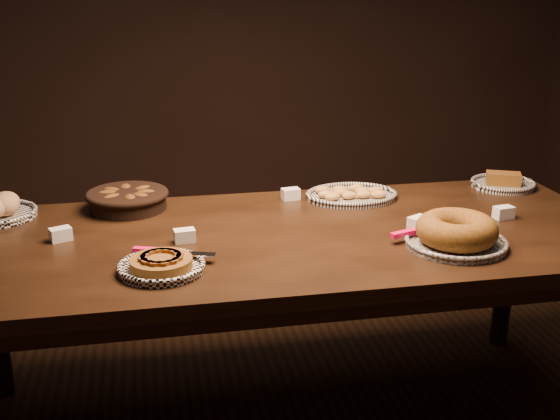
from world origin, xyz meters
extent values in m
plane|color=black|center=(0.00, 0.00, 0.00)|extent=(5.00, 5.00, 0.00)
cube|color=black|center=(0.00, 0.00, 0.72)|extent=(2.40, 1.00, 0.05)
cylinder|color=black|center=(1.08, 0.38, 0.35)|extent=(0.08, 0.08, 0.70)
torus|color=white|center=(-0.43, -0.25, 0.77)|extent=(0.27, 0.27, 0.02)
cylinder|color=#513310|center=(-0.43, -0.25, 0.78)|extent=(0.21, 0.21, 0.03)
cube|color=#552E0E|center=(-0.38, -0.24, 0.80)|extent=(0.03, 0.07, 0.01)
cube|color=#552E0E|center=(-0.39, -0.22, 0.80)|extent=(0.05, 0.06, 0.01)
cube|color=#552E0E|center=(-0.41, -0.20, 0.80)|extent=(0.07, 0.04, 0.01)
cube|color=#552E0E|center=(-0.44, -0.20, 0.80)|extent=(0.07, 0.03, 0.01)
cube|color=#552E0E|center=(-0.47, -0.21, 0.80)|extent=(0.06, 0.05, 0.01)
cube|color=#552E0E|center=(-0.48, -0.23, 0.80)|extent=(0.04, 0.07, 0.01)
cube|color=#552E0E|center=(-0.49, -0.26, 0.80)|extent=(0.03, 0.07, 0.01)
cube|color=#552E0E|center=(-0.47, -0.28, 0.80)|extent=(0.05, 0.06, 0.01)
cube|color=#552E0E|center=(-0.45, -0.30, 0.80)|extent=(0.07, 0.04, 0.01)
cube|color=#552E0E|center=(-0.43, -0.30, 0.80)|extent=(0.07, 0.03, 0.01)
cube|color=#552E0E|center=(-0.40, -0.29, 0.80)|extent=(0.06, 0.05, 0.01)
cube|color=#552E0E|center=(-0.39, -0.27, 0.80)|extent=(0.04, 0.07, 0.01)
cube|color=#FF0C53|center=(-0.46, -0.15, 0.78)|extent=(0.12, 0.06, 0.02)
cube|color=silver|center=(-0.34, -0.19, 0.78)|extent=(0.15, 0.08, 0.00)
torus|color=black|center=(0.34, 0.34, 0.77)|extent=(0.30, 0.30, 0.02)
ellipsoid|color=olive|center=(0.25, 0.30, 0.78)|extent=(0.07, 0.05, 0.03)
ellipsoid|color=olive|center=(0.32, 0.30, 0.78)|extent=(0.07, 0.05, 0.03)
ellipsoid|color=olive|center=(0.38, 0.30, 0.78)|extent=(0.07, 0.05, 0.03)
ellipsoid|color=olive|center=(0.44, 0.29, 0.78)|extent=(0.07, 0.05, 0.03)
ellipsoid|color=olive|center=(0.23, 0.33, 0.78)|extent=(0.07, 0.05, 0.03)
ellipsoid|color=olive|center=(0.30, 0.34, 0.78)|extent=(0.07, 0.04, 0.03)
ellipsoid|color=olive|center=(0.39, 0.35, 0.78)|extent=(0.07, 0.04, 0.03)
ellipsoid|color=olive|center=(0.44, 0.35, 0.78)|extent=(0.07, 0.05, 0.03)
ellipsoid|color=olive|center=(0.23, 0.40, 0.78)|extent=(0.06, 0.04, 0.03)
ellipsoid|color=olive|center=(0.30, 0.39, 0.78)|extent=(0.07, 0.05, 0.03)
ellipsoid|color=olive|center=(0.38, 0.39, 0.78)|extent=(0.07, 0.04, 0.03)
torus|color=black|center=(0.53, -0.23, 0.77)|extent=(0.34, 0.34, 0.02)
torus|color=brown|center=(0.53, -0.23, 0.81)|extent=(0.35, 0.35, 0.09)
cube|color=#FF0C53|center=(0.39, -0.15, 0.78)|extent=(0.12, 0.06, 0.02)
cube|color=silver|center=(0.51, -0.11, 0.78)|extent=(0.15, 0.08, 0.00)
cylinder|color=black|center=(-0.54, 0.38, 0.79)|extent=(0.36, 0.36, 0.07)
torus|color=black|center=(-0.54, 0.38, 0.81)|extent=(0.31, 0.31, 0.02)
ellipsoid|color=black|center=(-0.47, 0.36, 0.81)|extent=(0.10, 0.07, 0.04)
ellipsoid|color=black|center=(-0.48, 0.42, 0.81)|extent=(0.11, 0.10, 0.04)
ellipsoid|color=black|center=(-0.55, 0.45, 0.81)|extent=(0.06, 0.10, 0.04)
ellipsoid|color=black|center=(-0.60, 0.42, 0.81)|extent=(0.11, 0.10, 0.04)
ellipsoid|color=black|center=(-0.61, 0.38, 0.81)|extent=(0.10, 0.06, 0.04)
ellipsoid|color=black|center=(-0.60, 0.33, 0.81)|extent=(0.10, 0.10, 0.04)
ellipsoid|color=black|center=(-0.53, 0.30, 0.81)|extent=(0.07, 0.10, 0.04)
ellipsoid|color=black|center=(-0.49, 0.32, 0.81)|extent=(0.10, 0.10, 0.04)
ellipsoid|color=#A2754A|center=(-0.98, 0.39, 0.80)|extent=(0.10, 0.10, 0.08)
ellipsoid|color=#A2754A|center=(-0.98, 0.35, 0.80)|extent=(0.10, 0.10, 0.08)
torus|color=black|center=(1.02, 0.38, 0.77)|extent=(0.27, 0.27, 0.02)
cube|color=#513310|center=(1.02, 0.38, 0.79)|extent=(0.16, 0.13, 0.05)
cube|color=white|center=(-0.35, -0.02, 0.77)|extent=(0.07, 0.05, 0.04)
cube|color=white|center=(0.10, 0.38, 0.77)|extent=(0.08, 0.05, 0.04)
cube|color=white|center=(0.47, -0.04, 0.77)|extent=(0.08, 0.07, 0.04)
cube|color=white|center=(-0.76, 0.08, 0.77)|extent=(0.08, 0.07, 0.04)
cube|color=white|center=(0.83, 0.00, 0.77)|extent=(0.08, 0.06, 0.04)
camera|label=1|loc=(-0.45, -2.25, 1.60)|focal=45.00mm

